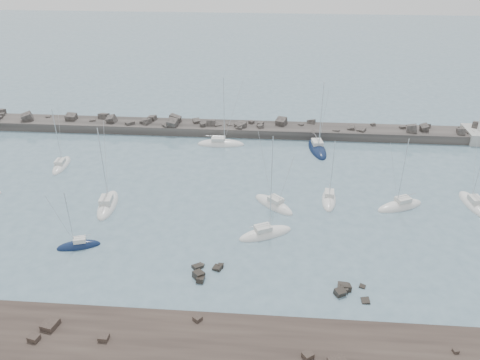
# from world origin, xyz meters

# --- Properties ---
(ground) EXTENTS (400.00, 400.00, 0.00)m
(ground) POSITION_xyz_m (0.00, 0.00, 0.00)
(ground) COLOR slate
(ground) RESTS_ON ground
(rock_shelf) EXTENTS (140.00, 12.00, 1.80)m
(rock_shelf) POSITION_xyz_m (0.00, -22.00, 0.01)
(rock_shelf) COLOR black
(rock_shelf) RESTS_ON ground
(rock_cluster_near) EXTENTS (4.22, 4.27, 1.51)m
(rock_cluster_near) POSITION_xyz_m (-4.47, -8.68, 0.11)
(rock_cluster_near) COLOR black
(rock_cluster_near) RESTS_ON ground
(rock_cluster_far) EXTENTS (4.30, 3.59, 1.47)m
(rock_cluster_far) POSITION_xyz_m (13.32, -10.95, 0.11)
(rock_cluster_far) COLOR black
(rock_cluster_far) RESTS_ON ground
(breakwater) EXTENTS (115.00, 7.30, 5.17)m
(breakwater) POSITION_xyz_m (-7.88, 38.00, 0.32)
(breakwater) COLOR #322F2D
(breakwater) RESTS_ON ground
(sailboat_1) EXTENTS (2.86, 7.64, 11.88)m
(sailboat_1) POSITION_xyz_m (-35.23, 19.34, 0.13)
(sailboat_1) COLOR white
(sailboat_1) RESTS_ON ground
(sailboat_2) EXTENTS (6.14, 3.52, 9.56)m
(sailboat_2) POSITION_xyz_m (-22.55, -4.64, 0.14)
(sailboat_2) COLOR #0E1C3E
(sailboat_2) RESTS_ON ground
(sailboat_3) EXTENTS (3.55, 9.08, 14.17)m
(sailboat_3) POSITION_xyz_m (-22.04, 6.19, 0.16)
(sailboat_3) COLOR white
(sailboat_3) RESTS_ON ground
(sailboat_4) EXTENTS (9.71, 3.33, 15.03)m
(sailboat_4) POSITION_xyz_m (-6.88, 31.38, 0.13)
(sailboat_4) COLOR white
(sailboat_4) RESTS_ON ground
(sailboat_5) EXTENTS (7.50, 7.31, 12.77)m
(sailboat_5) POSITION_xyz_m (4.25, 8.40, 0.15)
(sailboat_5) COLOR white
(sailboat_5) RESTS_ON ground
(sailboat_6) EXTENTS (2.96, 7.52, 11.72)m
(sailboat_6) POSITION_xyz_m (13.15, 10.70, 0.14)
(sailboat_6) COLOR white
(sailboat_6) RESTS_ON ground
(sailboat_7) EXTENTS (8.45, 5.85, 12.96)m
(sailboat_7) POSITION_xyz_m (3.17, 0.24, 0.14)
(sailboat_7) COLOR white
(sailboat_7) RESTS_ON ground
(sailboat_8) EXTENTS (4.44, 10.05, 15.33)m
(sailboat_8) POSITION_xyz_m (12.60, 30.40, 0.15)
(sailboat_8) COLOR #0E1C3E
(sailboat_8) RESTS_ON ground
(sailboat_9) EXTENTS (8.40, 5.66, 12.90)m
(sailboat_9) POSITION_xyz_m (24.20, 9.53, 0.14)
(sailboat_9) COLOR white
(sailboat_9) RESTS_ON ground
(sailboat_10) EXTENTS (3.51, 8.34, 12.90)m
(sailboat_10) POSITION_xyz_m (35.91, 11.03, 0.14)
(sailboat_10) COLOR white
(sailboat_10) RESTS_ON ground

